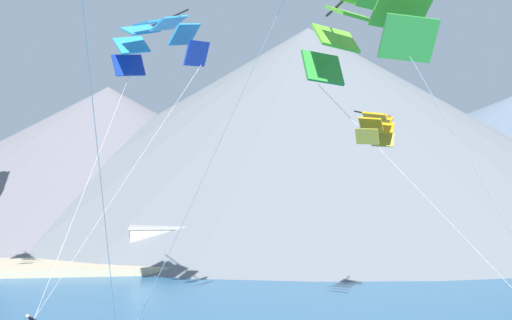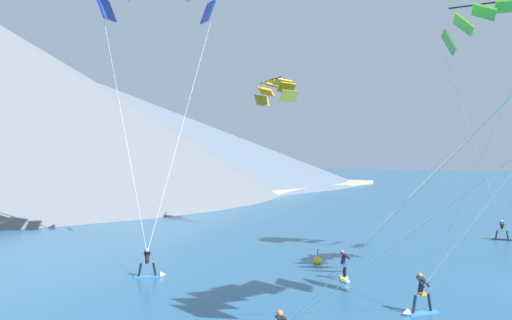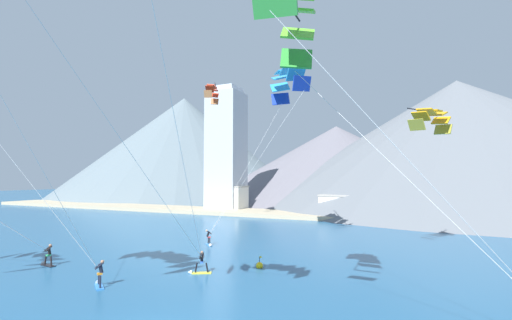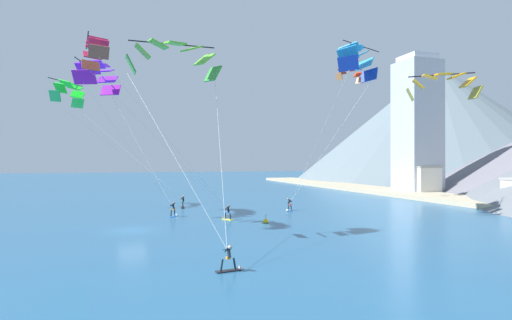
{
  "view_description": "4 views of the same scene",
  "coord_description": "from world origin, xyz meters",
  "px_view_note": "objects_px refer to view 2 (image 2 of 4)",
  "views": [
    {
      "loc": [
        -1.75,
        -22.05,
        9.6
      ],
      "look_at": [
        3.28,
        15.49,
        10.2
      ],
      "focal_mm": 50.0,
      "sensor_mm": 36.0,
      "label": 1
    },
    {
      "loc": [
        -32.09,
        -2.6,
        6.85
      ],
      "look_at": [
        0.58,
        18.27,
        6.38
      ],
      "focal_mm": 40.0,
      "sensor_mm": 36.0,
      "label": 2
    },
    {
      "loc": [
        10.66,
        -11.86,
        7.03
      ],
      "look_at": [
        -3.69,
        19.83,
        8.9
      ],
      "focal_mm": 24.0,
      "sensor_mm": 36.0,
      "label": 3
    },
    {
      "loc": [
        38.52,
        -0.26,
        6.36
      ],
      "look_at": [
        -2.18,
        12.64,
        6.49
      ],
      "focal_mm": 28.0,
      "sensor_mm": 36.0,
      "label": 4
    }
  ],
  "objects_px": {
    "kitesurfer_far_left": "(345,272)",
    "race_marker_buoy": "(318,261)",
    "kitesurfer_near_trail": "(499,234)",
    "parafoil_kite_distant_high_outer": "(276,89)",
    "parafoil_kite_near_trail": "(508,21)",
    "kitesurfer_near_lead": "(151,268)",
    "kitesurfer_far_right": "(418,301)"
  },
  "relations": [
    {
      "from": "parafoil_kite_near_trail",
      "to": "parafoil_kite_distant_high_outer",
      "type": "bearing_deg",
      "value": 71.68
    },
    {
      "from": "parafoil_kite_distant_high_outer",
      "to": "kitesurfer_far_right",
      "type": "bearing_deg",
      "value": -136.98
    },
    {
      "from": "kitesurfer_far_right",
      "to": "parafoil_kite_near_trail",
      "type": "xyz_separation_m",
      "value": [
        13.73,
        -1.38,
        14.39
      ]
    },
    {
      "from": "parafoil_kite_distant_high_outer",
      "to": "race_marker_buoy",
      "type": "xyz_separation_m",
      "value": [
        -12.86,
        -10.62,
        -12.51
      ]
    },
    {
      "from": "kitesurfer_near_lead",
      "to": "kitesurfer_near_trail",
      "type": "bearing_deg",
      "value": -28.91
    },
    {
      "from": "kitesurfer_near_lead",
      "to": "parafoil_kite_distant_high_outer",
      "type": "relative_size",
      "value": 0.31
    },
    {
      "from": "race_marker_buoy",
      "to": "kitesurfer_near_trail",
      "type": "bearing_deg",
      "value": -25.14
    },
    {
      "from": "parafoil_kite_near_trail",
      "to": "race_marker_buoy",
      "type": "xyz_separation_m",
      "value": [
        -6.06,
        9.91,
        -14.78
      ]
    },
    {
      "from": "kitesurfer_near_lead",
      "to": "race_marker_buoy",
      "type": "height_order",
      "value": "kitesurfer_near_lead"
    },
    {
      "from": "parafoil_kite_near_trail",
      "to": "kitesurfer_near_lead",
      "type": "bearing_deg",
      "value": 132.29
    },
    {
      "from": "parafoil_kite_near_trail",
      "to": "race_marker_buoy",
      "type": "distance_m",
      "value": 18.8
    },
    {
      "from": "kitesurfer_near_trail",
      "to": "kitesurfer_far_right",
      "type": "relative_size",
      "value": 0.99
    },
    {
      "from": "kitesurfer_near_lead",
      "to": "parafoil_kite_near_trail",
      "type": "bearing_deg",
      "value": -47.71
    },
    {
      "from": "race_marker_buoy",
      "to": "parafoil_kite_distant_high_outer",
      "type": "bearing_deg",
      "value": 39.56
    },
    {
      "from": "kitesurfer_far_left",
      "to": "race_marker_buoy",
      "type": "distance_m",
      "value": 4.81
    },
    {
      "from": "kitesurfer_far_right",
      "to": "race_marker_buoy",
      "type": "bearing_deg",
      "value": 48.07
    },
    {
      "from": "kitesurfer_near_lead",
      "to": "kitesurfer_far_right",
      "type": "relative_size",
      "value": 0.95
    },
    {
      "from": "kitesurfer_near_trail",
      "to": "parafoil_kite_distant_high_outer",
      "type": "bearing_deg",
      "value": 101.12
    },
    {
      "from": "kitesurfer_near_trail",
      "to": "parafoil_kite_distant_high_outer",
      "type": "height_order",
      "value": "parafoil_kite_distant_high_outer"
    },
    {
      "from": "kitesurfer_far_left",
      "to": "kitesurfer_far_right",
      "type": "height_order",
      "value": "kitesurfer_far_right"
    },
    {
      "from": "kitesurfer_near_lead",
      "to": "kitesurfer_near_trail",
      "type": "xyz_separation_m",
      "value": [
        24.9,
        -13.75,
        -0.05
      ]
    },
    {
      "from": "kitesurfer_near_lead",
      "to": "parafoil_kite_distant_high_outer",
      "type": "bearing_deg",
      "value": 12.18
    },
    {
      "from": "kitesurfer_near_lead",
      "to": "kitesurfer_far_right",
      "type": "height_order",
      "value": "kitesurfer_far_right"
    },
    {
      "from": "kitesurfer_near_trail",
      "to": "race_marker_buoy",
      "type": "relative_size",
      "value": 1.74
    },
    {
      "from": "kitesurfer_far_left",
      "to": "kitesurfer_far_right",
      "type": "relative_size",
      "value": 0.96
    },
    {
      "from": "kitesurfer_near_lead",
      "to": "race_marker_buoy",
      "type": "distance_m",
      "value": 10.37
    },
    {
      "from": "kitesurfer_far_right",
      "to": "parafoil_kite_near_trail",
      "type": "relative_size",
      "value": 0.12
    },
    {
      "from": "kitesurfer_far_right",
      "to": "parafoil_kite_distant_high_outer",
      "type": "relative_size",
      "value": 0.33
    },
    {
      "from": "kitesurfer_near_trail",
      "to": "kitesurfer_far_left",
      "type": "relative_size",
      "value": 1.04
    },
    {
      "from": "kitesurfer_near_lead",
      "to": "kitesurfer_far_left",
      "type": "relative_size",
      "value": 0.99
    },
    {
      "from": "kitesurfer_far_left",
      "to": "parafoil_kite_near_trail",
      "type": "bearing_deg",
      "value": -34.65
    },
    {
      "from": "kitesurfer_near_trail",
      "to": "kitesurfer_far_left",
      "type": "xyz_separation_m",
      "value": [
        -19.94,
        4.4,
        0.03
      ]
    }
  ]
}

